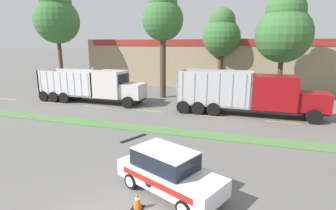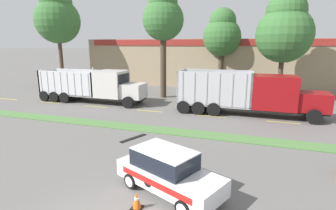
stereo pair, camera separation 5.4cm
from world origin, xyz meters
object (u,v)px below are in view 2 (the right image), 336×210
dump_truck_mid (261,95)px  rally_car (168,171)px  traffic_cone (137,200)px  dump_truck_lead (102,87)px

dump_truck_mid → rally_car: 13.52m
dump_truck_mid → traffic_cone: size_ratio=18.54×
dump_truck_mid → dump_truck_lead: bearing=179.0°
traffic_cone → rally_car: bearing=63.6°
rally_car → dump_truck_mid: bearing=74.6°
traffic_cone → dump_truck_mid: bearing=73.5°
dump_truck_mid → rally_car: size_ratio=2.47×
dump_truck_lead → rally_car: 17.43m
dump_truck_mid → rally_car: dump_truck_mid is taller
rally_car → traffic_cone: (-0.70, -1.40, -0.56)m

